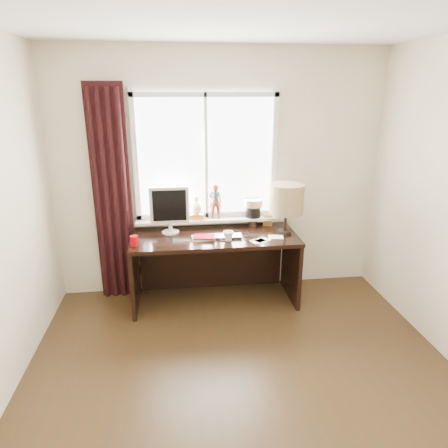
{
  "coord_description": "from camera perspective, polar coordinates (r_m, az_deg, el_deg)",
  "views": [
    {
      "loc": [
        -0.48,
        -2.19,
        2.16
      ],
      "look_at": [
        -0.05,
        1.25,
        1.0
      ],
      "focal_mm": 32.0,
      "sensor_mm": 36.0,
      "label": 1
    }
  ],
  "objects": [
    {
      "name": "floor",
      "position": [
        3.11,
        4.16,
        -25.5
      ],
      "size": [
        3.5,
        4.0,
        0.0
      ],
      "primitive_type": "cube",
      "color": "#362714",
      "rests_on": "ground"
    },
    {
      "name": "wall_back",
      "position": [
        4.3,
        -0.57,
        6.98
      ],
      "size": [
        3.5,
        0.0,
        2.6
      ],
      "primitive_type": "cube",
      "rotation": [
        1.57,
        0.0,
        0.0
      ],
      "color": "beige",
      "rests_on": "ground"
    },
    {
      "name": "laptop",
      "position": [
        4.03,
        0.19,
        -1.75
      ],
      "size": [
        0.35,
        0.23,
        0.03
      ],
      "primitive_type": "imported",
      "rotation": [
        0.0,
        0.0,
        -0.03
      ],
      "color": "silver",
      "rests_on": "desk"
    },
    {
      "name": "mug",
      "position": [
        3.94,
        0.61,
        -1.69
      ],
      "size": [
        0.13,
        0.13,
        0.1
      ],
      "primitive_type": "imported",
      "rotation": [
        0.0,
        0.0,
        0.4
      ],
      "color": "white",
      "rests_on": "desk"
    },
    {
      "name": "red_cup",
      "position": [
        3.91,
        -12.71,
        -2.36
      ],
      "size": [
        0.08,
        0.08,
        0.1
      ],
      "primitive_type": "cylinder",
      "color": "#A80108",
      "rests_on": "desk"
    },
    {
      "name": "window",
      "position": [
        4.24,
        -2.5,
        6.82
      ],
      "size": [
        1.52,
        0.2,
        1.4
      ],
      "color": "white",
      "rests_on": "ground"
    },
    {
      "name": "curtain",
      "position": [
        4.28,
        -15.69,
        3.67
      ],
      "size": [
        0.38,
        0.09,
        2.25
      ],
      "color": "black",
      "rests_on": "floor"
    },
    {
      "name": "desk",
      "position": [
        4.27,
        -1.46,
        -4.29
      ],
      "size": [
        1.7,
        0.7,
        0.75
      ],
      "color": "black",
      "rests_on": "floor"
    },
    {
      "name": "monitor",
      "position": [
        4.12,
        -7.79,
        2.39
      ],
      "size": [
        0.4,
        0.18,
        0.49
      ],
      "color": "beige",
      "rests_on": "desk"
    },
    {
      "name": "notebook_stack",
      "position": [
        4.0,
        -2.95,
        -1.93
      ],
      "size": [
        0.24,
        0.18,
        0.03
      ],
      "color": "beige",
      "rests_on": "desk"
    },
    {
      "name": "brush_holder",
      "position": [
        4.37,
        4.1,
        0.48
      ],
      "size": [
        0.09,
        0.09,
        0.25
      ],
      "color": "black",
      "rests_on": "desk"
    },
    {
      "name": "icon_frame",
      "position": [
        4.38,
        6.26,
        0.53
      ],
      "size": [
        0.1,
        0.04,
        0.13
      ],
      "color": "gold",
      "rests_on": "desk"
    },
    {
      "name": "table_lamp",
      "position": [
        4.1,
        8.91,
        3.5
      ],
      "size": [
        0.35,
        0.35,
        0.52
      ],
      "color": "black",
      "rests_on": "desk"
    },
    {
      "name": "loose_papers",
      "position": [
        4.0,
        5.96,
        -2.2
      ],
      "size": [
        0.38,
        0.24,
        0.0
      ],
      "color": "white",
      "rests_on": "desk"
    },
    {
      "name": "desk_cables",
      "position": [
        4.07,
        2.96,
        -1.72
      ],
      "size": [
        0.26,
        0.36,
        0.01
      ],
      "color": "black",
      "rests_on": "desk"
    }
  ]
}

